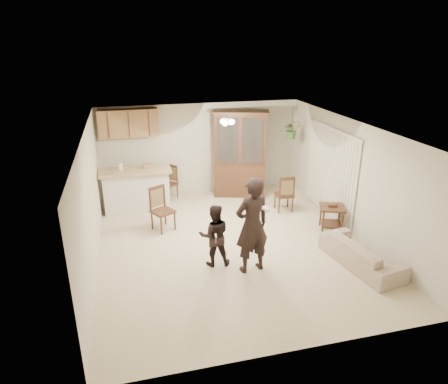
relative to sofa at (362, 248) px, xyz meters
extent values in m
plane|color=beige|center=(-2.20, 1.44, -0.37)|extent=(6.50, 6.50, 0.00)
cube|color=silver|center=(-2.20, 1.44, 2.13)|extent=(5.50, 6.50, 0.02)
cube|color=beige|center=(-2.20, 4.69, 0.88)|extent=(5.50, 0.02, 2.50)
cube|color=beige|center=(-2.20, -1.81, 0.88)|extent=(5.50, 0.02, 2.50)
cube|color=beige|center=(-4.95, 1.44, 0.88)|extent=(0.02, 6.50, 2.50)
cube|color=beige|center=(0.55, 1.44, 0.88)|extent=(0.02, 6.50, 2.50)
cube|color=silver|center=(-4.05, 3.79, 0.13)|extent=(1.60, 0.55, 1.00)
cube|color=tan|center=(-4.05, 3.79, 0.68)|extent=(1.75, 0.70, 0.08)
cube|color=brown|center=(-4.10, 4.51, 1.73)|extent=(1.50, 0.34, 0.70)
imported|color=#295522|center=(0.10, 3.84, 1.48)|extent=(0.43, 0.37, 0.48)
cylinder|color=black|center=(0.10, 3.84, 1.81)|extent=(0.01, 0.01, 0.65)
imported|color=beige|center=(0.00, 0.00, 0.00)|extent=(1.03, 1.97, 0.73)
imported|color=black|center=(-2.11, 0.37, 0.53)|extent=(0.73, 0.56, 1.80)
imported|color=black|center=(-2.73, 0.74, 0.31)|extent=(0.72, 0.59, 1.35)
cube|color=#3C2416|center=(-1.23, 4.17, 0.09)|extent=(1.47, 0.93, 0.92)
cube|color=#3C2416|center=(-1.23, 4.17, 1.24)|extent=(1.45, 0.86, 1.37)
cube|color=#AFBABF|center=(-1.23, 4.17, 1.24)|extent=(1.15, 0.37, 1.20)
cube|color=#3C2416|center=(-1.23, 4.17, 1.95)|extent=(1.59, 0.98, 0.07)
cube|color=#3C2416|center=(0.18, 1.52, 0.20)|extent=(0.68, 0.68, 0.04)
cube|color=#3C2416|center=(0.18, 1.52, -0.21)|extent=(0.57, 0.57, 0.03)
cube|color=#3C2416|center=(0.18, 1.52, 0.25)|extent=(0.22, 0.19, 0.06)
cube|color=#3C2416|center=(-3.54, 2.49, 0.08)|extent=(0.61, 0.61, 0.05)
cube|color=olive|center=(-3.54, 2.49, 0.35)|extent=(0.31, 0.19, 0.39)
cube|color=#3C2416|center=(-3.54, 2.49, 0.61)|extent=(0.38, 0.23, 0.08)
cube|color=#3C2416|center=(-3.19, 4.36, 0.04)|extent=(0.57, 0.57, 0.04)
cube|color=olive|center=(-3.19, 4.36, 0.29)|extent=(0.23, 0.25, 0.35)
cube|color=#3C2416|center=(-3.19, 4.36, 0.52)|extent=(0.28, 0.30, 0.07)
cube|color=#3C2416|center=(-0.45, 2.84, 0.06)|extent=(0.45, 0.45, 0.05)
cube|color=olive|center=(-0.45, 2.84, 0.31)|extent=(0.31, 0.06, 0.37)
cube|color=#3C2416|center=(-0.45, 2.84, 0.55)|extent=(0.39, 0.06, 0.07)
cube|color=white|center=(-2.02, -0.06, 1.06)|extent=(0.08, 0.17, 0.05)
cube|color=white|center=(-2.77, 0.45, 0.40)|extent=(0.05, 0.11, 0.03)
camera|label=1|loc=(-4.21, -5.88, 3.78)|focal=32.00mm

